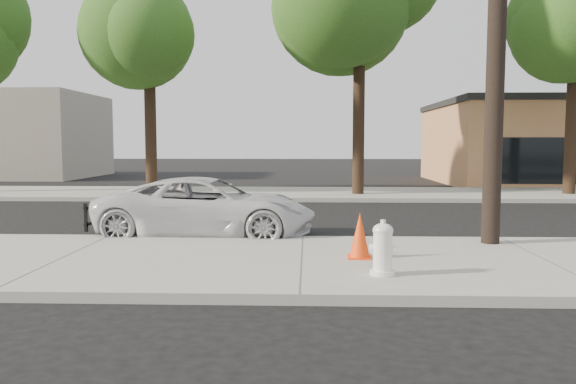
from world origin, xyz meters
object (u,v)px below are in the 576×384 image
(police_cruiser, at_px, (208,207))
(fire_hydrant, at_px, (383,250))
(utility_pole, at_px, (498,0))
(traffic_cone, at_px, (360,236))

(police_cruiser, relative_size, fire_hydrant, 6.25)
(utility_pole, xyz_separation_m, police_cruiser, (-5.69, 1.39, -4.04))
(police_cruiser, height_order, fire_hydrant, police_cruiser)
(utility_pole, relative_size, fire_hydrant, 11.91)
(fire_hydrant, relative_size, traffic_cone, 1.00)
(police_cruiser, xyz_separation_m, fire_hydrant, (3.28, -4.08, -0.14))
(fire_hydrant, bearing_deg, police_cruiser, 143.68)
(utility_pole, bearing_deg, traffic_cone, -150.50)
(fire_hydrant, xyz_separation_m, traffic_cone, (-0.22, 1.20, 0.00))
(utility_pole, distance_m, traffic_cone, 5.16)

